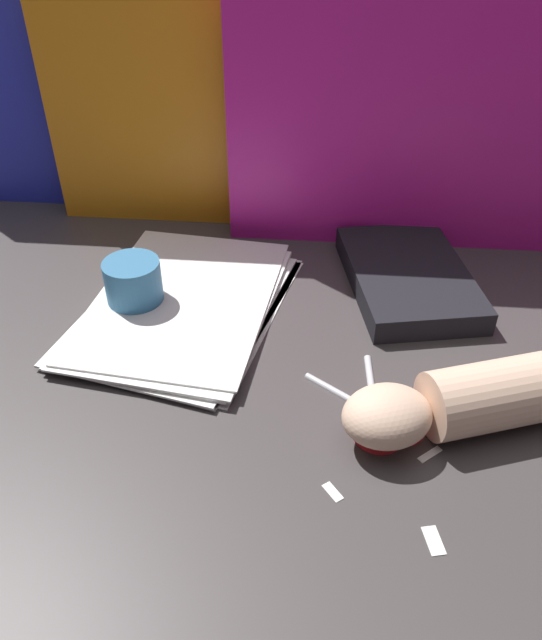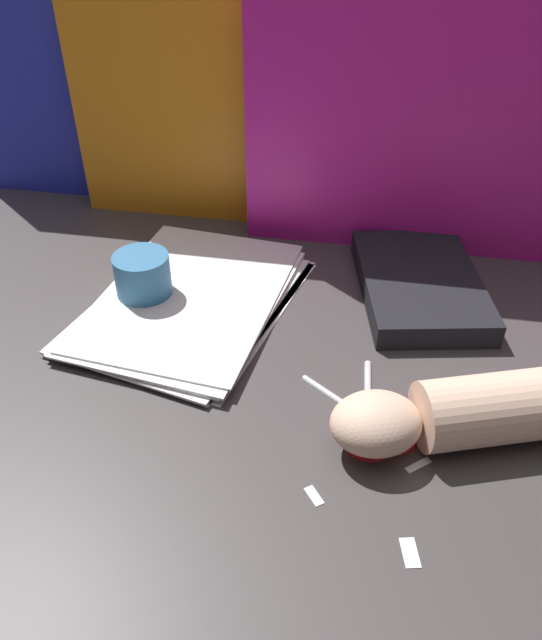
% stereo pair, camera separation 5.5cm
% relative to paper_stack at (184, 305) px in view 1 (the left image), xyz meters
% --- Properties ---
extents(ground_plane, '(6.00, 6.00, 0.00)m').
position_rel_paper_stack_xyz_m(ground_plane, '(0.12, -0.06, -0.01)').
color(ground_plane, '#3D3838').
extents(backdrop_panel_left, '(0.76, 0.14, 0.40)m').
position_rel_paper_stack_xyz_m(backdrop_panel_left, '(-0.18, 0.30, 0.19)').
color(backdrop_panel_left, '#2833D1').
rests_on(backdrop_panel_left, ground_plane).
extents(backdrop_panel_center, '(0.85, 0.16, 0.44)m').
position_rel_paper_stack_xyz_m(backdrop_panel_center, '(0.11, 0.30, 0.21)').
color(backdrop_panel_center, orange).
rests_on(backdrop_panel_center, ground_plane).
extents(backdrop_panel_right, '(0.81, 0.16, 0.44)m').
position_rel_paper_stack_xyz_m(backdrop_panel_right, '(0.40, 0.30, 0.21)').
color(backdrop_panel_right, '#D81E9E').
rests_on(backdrop_panel_right, ground_plane).
extents(paper_stack, '(0.27, 0.37, 0.02)m').
position_rel_paper_stack_xyz_m(paper_stack, '(0.00, 0.00, 0.00)').
color(paper_stack, white).
rests_on(paper_stack, ground_plane).
extents(book_closed, '(0.25, 0.30, 0.04)m').
position_rel_paper_stack_xyz_m(book_closed, '(0.30, 0.14, 0.01)').
color(book_closed, black).
rests_on(book_closed, ground_plane).
extents(scissors, '(0.16, 0.17, 0.01)m').
position_rel_paper_stack_xyz_m(scissors, '(0.30, -0.14, -0.00)').
color(scissors, silver).
rests_on(scissors, ground_plane).
extents(hand_forearm, '(0.30, 0.21, 0.08)m').
position_rel_paper_stack_xyz_m(hand_forearm, '(0.40, -0.13, 0.03)').
color(hand_forearm, beige).
rests_on(hand_forearm, ground_plane).
extents(paper_scrap_near, '(0.03, 0.03, 0.00)m').
position_rel_paper_stack_xyz_m(paper_scrap_near, '(0.36, -0.18, -0.01)').
color(paper_scrap_near, white).
rests_on(paper_scrap_near, ground_plane).
extents(paper_scrap_mid, '(0.03, 0.02, 0.00)m').
position_rel_paper_stack_xyz_m(paper_scrap_mid, '(0.26, -0.26, -0.01)').
color(paper_scrap_mid, white).
rests_on(paper_scrap_mid, ground_plane).
extents(paper_scrap_far, '(0.03, 0.04, 0.00)m').
position_rel_paper_stack_xyz_m(paper_scrap_far, '(0.37, -0.29, -0.01)').
color(paper_scrap_far, white).
rests_on(paper_scrap_far, ground_plane).
extents(mug, '(0.08, 0.08, 0.08)m').
position_rel_paper_stack_xyz_m(mug, '(-0.07, -0.01, 0.03)').
color(mug, teal).
rests_on(mug, ground_plane).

